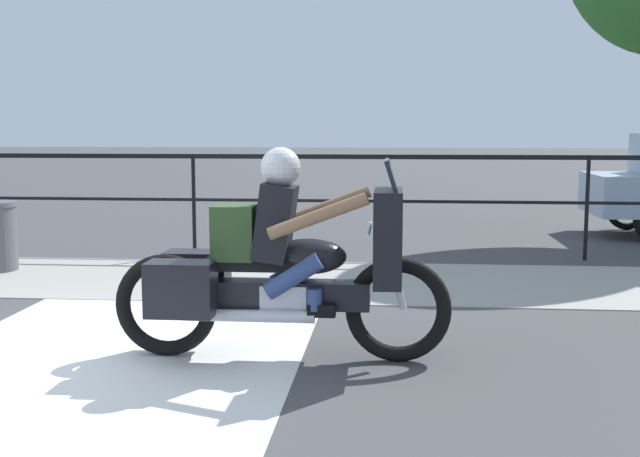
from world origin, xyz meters
The scene contains 5 objects.
ground_plane centered at (0.00, 0.00, 0.00)m, with size 120.00×120.00×0.00m, color #424244.
sidewalk_band centered at (0.00, 3.40, 0.01)m, with size 44.00×2.40×0.01m, color #99968E.
crosswalk_band centered at (0.59, -0.20, 0.00)m, with size 2.78×6.00×0.01m, color silver.
fence_railing centered at (0.00, 5.09, 1.05)m, with size 36.00×0.05×1.35m.
motorcycle centered at (1.82, 0.39, 0.70)m, with size 2.49×0.76×1.56m.
Camera 1 is at (2.64, -5.32, 1.71)m, focal length 45.00 mm.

